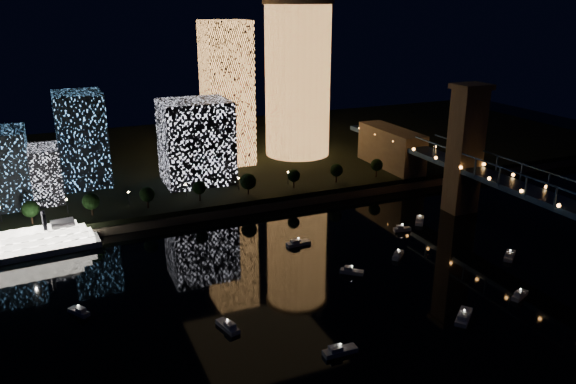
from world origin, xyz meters
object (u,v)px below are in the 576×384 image
riverboat (22,245)px  tower_cylindrical (298,80)px  truss_bridge (560,210)px  tower_rectangular (227,94)px

riverboat → tower_cylindrical: bearing=27.4°
tower_cylindrical → truss_bridge: size_ratio=0.28×
tower_cylindrical → truss_bridge: bearing=-77.2°
tower_cylindrical → tower_rectangular: (-36.87, -1.76, -4.47)m
truss_bridge → riverboat: bearing=156.5°
truss_bridge → tower_rectangular: bearing=116.9°
tower_rectangular → truss_bridge: tower_rectangular is taller
tower_rectangular → riverboat: tower_rectangular is taller
tower_cylindrical → tower_rectangular: size_ratio=1.13×
tower_cylindrical → riverboat: bearing=-152.6°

